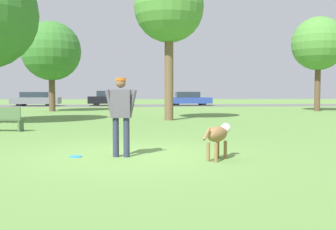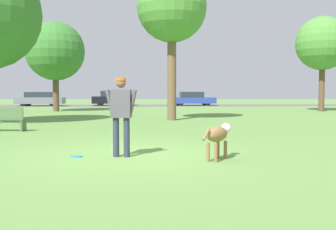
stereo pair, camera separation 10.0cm
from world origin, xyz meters
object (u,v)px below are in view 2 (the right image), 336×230
(parked_car_black, at_px, (113,98))
(park_bench, at_px, (5,118))
(dog, at_px, (218,135))
(tree_far_right, at_px, (323,44))
(tree_far_left, at_px, (55,51))
(parked_car_blue, at_px, (192,99))
(person, at_px, (121,110))
(parked_car_grey, at_px, (40,99))
(tree_mid_center, at_px, (172,9))
(frisbee, at_px, (76,156))

(parked_car_black, height_order, park_bench, parked_car_black)
(dog, bearing_deg, tree_far_right, 5.70)
(tree_far_left, relative_size, parked_car_blue, 1.41)
(person, relative_size, parked_car_blue, 0.38)
(tree_far_right, xyz_separation_m, parked_car_blue, (-7.55, 11.49, -3.99))
(dog, distance_m, parked_car_grey, 31.90)
(tree_mid_center, relative_size, parked_car_blue, 1.60)
(tree_mid_center, bearing_deg, parked_car_black, 102.49)
(tree_far_left, xyz_separation_m, parked_car_blue, (10.78, 10.31, -3.48))
(tree_far_right, height_order, park_bench, tree_far_right)
(dog, bearing_deg, parked_car_blue, 29.64)
(frisbee, bearing_deg, parked_car_black, 93.01)
(parked_car_grey, bearing_deg, frisbee, -73.20)
(person, xyz_separation_m, parked_car_blue, (5.18, 29.64, -0.34))
(tree_far_right, relative_size, parked_car_grey, 1.47)
(person, bearing_deg, tree_far_right, 63.40)
(park_bench, bearing_deg, tree_mid_center, -133.65)
(parked_car_grey, xyz_separation_m, parked_car_black, (6.77, 0.71, 0.05))
(parked_car_grey, bearing_deg, tree_mid_center, -58.67)
(frisbee, relative_size, tree_far_right, 0.04)
(tree_far_right, bearing_deg, parked_car_blue, 123.32)
(tree_mid_center, height_order, parked_car_grey, tree_mid_center)
(person, distance_m, frisbee, 1.37)
(dog, relative_size, parked_car_blue, 0.23)
(parked_car_black, bearing_deg, person, -87.66)
(tree_far_left, bearing_deg, park_bench, -84.71)
(park_bench, bearing_deg, tree_far_left, -76.72)
(parked_car_black, bearing_deg, parked_car_grey, -176.46)
(dog, distance_m, park_bench, 8.74)
(parked_car_grey, height_order, parked_car_black, parked_car_black)
(dog, relative_size, tree_far_left, 0.16)
(parked_car_black, bearing_deg, parked_car_blue, -5.73)
(tree_far_right, xyz_separation_m, parked_car_grey, (-22.05, 11.21, -3.99))
(tree_far_left, bearing_deg, dog, -69.07)
(tree_mid_center, xyz_separation_m, park_bench, (-6.14, -4.86, -4.83))
(frisbee, bearing_deg, parked_car_blue, 78.26)
(tree_far_right, xyz_separation_m, park_bench, (-17.06, -12.57, -4.19))
(park_bench, bearing_deg, dog, 144.12)
(tree_mid_center, relative_size, parked_car_black, 1.73)
(frisbee, height_order, parked_car_blue, parked_car_blue)
(tree_far_right, relative_size, parked_car_blue, 1.49)
(dog, xyz_separation_m, tree_mid_center, (-0.16, 10.92, 4.78))
(tree_mid_center, height_order, parked_car_blue, tree_mid_center)
(person, height_order, tree_far_left, tree_far_left)
(frisbee, bearing_deg, park_bench, 121.41)
(parked_car_blue, bearing_deg, frisbee, -103.26)
(parked_car_black, bearing_deg, park_bench, -96.66)
(tree_far_left, relative_size, park_bench, 4.28)
(tree_far_right, xyz_separation_m, parked_car_black, (-15.28, 11.93, -3.95))
(parked_car_blue, bearing_deg, tree_mid_center, -101.49)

